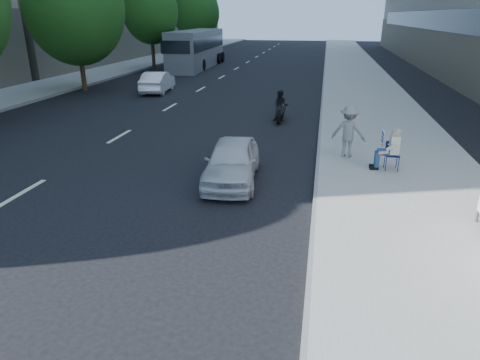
% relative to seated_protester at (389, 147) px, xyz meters
% --- Properties ---
extents(ground, '(160.00, 160.00, 0.00)m').
position_rel_seated_protester_xyz_m(ground, '(-3.55, -5.53, -0.87)').
color(ground, black).
rests_on(ground, ground).
extents(near_sidewalk, '(5.00, 120.00, 0.15)m').
position_rel_seated_protester_xyz_m(near_sidewalk, '(0.45, 14.47, -0.80)').
color(near_sidewalk, gray).
rests_on(near_sidewalk, ground).
extents(far_sidewalk, '(4.50, 120.00, 0.15)m').
position_rel_seated_protester_xyz_m(far_sidewalk, '(-20.30, 14.47, -0.80)').
color(far_sidewalk, gray).
rests_on(far_sidewalk, ground).
extents(tree_far_c, '(6.00, 6.00, 8.47)m').
position_rel_seated_protester_xyz_m(tree_far_c, '(-17.25, 12.47, 4.15)').
color(tree_far_c, '#382616').
rests_on(tree_far_c, ground).
extents(tree_far_d, '(4.80, 4.80, 7.65)m').
position_rel_seated_protester_xyz_m(tree_far_d, '(-17.25, 24.47, 4.01)').
color(tree_far_d, '#382616').
rests_on(tree_far_d, ground).
extents(tree_far_e, '(5.40, 5.40, 7.89)m').
position_rel_seated_protester_xyz_m(tree_far_e, '(-17.25, 38.47, 3.91)').
color(tree_far_e, '#382616').
rests_on(tree_far_e, ground).
extents(seated_protester, '(0.83, 1.12, 1.31)m').
position_rel_seated_protester_xyz_m(seated_protester, '(0.00, 0.00, 0.00)').
color(seated_protester, '#131A53').
rests_on(seated_protester, near_sidewalk).
extents(jogger, '(1.23, 0.88, 1.72)m').
position_rel_seated_protester_xyz_m(jogger, '(-1.17, 1.07, 0.14)').
color(jogger, gray).
rests_on(jogger, near_sidewalk).
extents(white_sedan_near, '(1.76, 3.74, 1.24)m').
position_rel_seated_protester_xyz_m(white_sedan_near, '(-4.55, -1.51, -0.26)').
color(white_sedan_near, silver).
rests_on(white_sedan_near, ground).
extents(white_sedan_mid, '(1.77, 4.03, 1.29)m').
position_rel_seated_protester_xyz_m(white_sedan_mid, '(-12.40, 12.87, -0.23)').
color(white_sedan_mid, white).
rests_on(white_sedan_mid, ground).
extents(motorcycle, '(0.73, 2.05, 1.42)m').
position_rel_seated_protester_xyz_m(motorcycle, '(-3.94, 6.38, -0.24)').
color(motorcycle, black).
rests_on(motorcycle, ground).
extents(bus, '(2.99, 12.13, 3.30)m').
position_rel_seated_protester_xyz_m(bus, '(-13.83, 26.69, 0.76)').
color(bus, slate).
rests_on(bus, ground).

